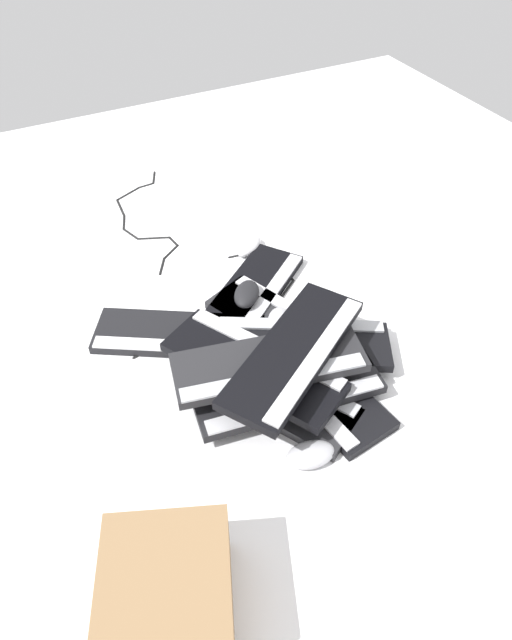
% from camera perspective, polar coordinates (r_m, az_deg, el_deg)
% --- Properties ---
extents(ground_plane, '(3.20, 3.20, 0.00)m').
position_cam_1_polar(ground_plane, '(1.43, -0.96, -4.85)').
color(ground_plane, white).
extents(keyboard_0, '(0.39, 0.44, 0.03)m').
position_cam_1_polar(keyboard_0, '(1.60, -0.65, 2.40)').
color(keyboard_0, black).
rests_on(keyboard_0, ground).
extents(keyboard_1, '(0.35, 0.46, 0.03)m').
position_cam_1_polar(keyboard_1, '(1.51, -7.69, -1.47)').
color(keyboard_1, black).
rests_on(keyboard_1, ground).
extents(keyboard_2, '(0.46, 0.35, 0.03)m').
position_cam_1_polar(keyboard_2, '(1.37, 1.19, -7.10)').
color(keyboard_2, '#232326').
rests_on(keyboard_2, ground).
extents(keyboard_3, '(0.46, 0.21, 0.03)m').
position_cam_1_polar(keyboard_3, '(1.40, 5.61, -5.91)').
color(keyboard_3, black).
rests_on(keyboard_3, ground).
extents(keyboard_4, '(0.46, 0.30, 0.03)m').
position_cam_1_polar(keyboard_4, '(1.51, 2.86, -0.68)').
color(keyboard_4, '#232326').
rests_on(keyboard_4, ground).
extents(keyboard_5, '(0.21, 0.46, 0.03)m').
position_cam_1_polar(keyboard_5, '(1.33, 3.19, -7.01)').
color(keyboard_5, black).
rests_on(keyboard_5, keyboard_2).
extents(keyboard_6, '(0.46, 0.35, 0.03)m').
position_cam_1_polar(keyboard_6, '(1.34, -0.27, -4.57)').
color(keyboard_6, black).
rests_on(keyboard_6, keyboard_5).
extents(keyboard_7, '(0.24, 0.46, 0.03)m').
position_cam_1_polar(keyboard_7, '(1.30, 1.35, -4.34)').
color(keyboard_7, '#232326').
rests_on(keyboard_7, keyboard_6).
extents(keyboard_8, '(0.36, 0.45, 0.03)m').
position_cam_1_polar(keyboard_8, '(1.29, 3.92, -3.22)').
color(keyboard_8, black).
rests_on(keyboard_8, keyboard_7).
extents(keyboard_9, '(0.34, 0.46, 0.03)m').
position_cam_1_polar(keyboard_9, '(1.43, 4.55, -2.36)').
color(keyboard_9, black).
rests_on(keyboard_9, keyboard_3).
extents(mouse_0, '(0.13, 0.12, 0.04)m').
position_cam_1_polar(mouse_0, '(1.55, -0.93, 2.62)').
color(mouse_0, black).
rests_on(mouse_0, keyboard_0).
extents(mouse_1, '(0.08, 0.12, 0.04)m').
position_cam_1_polar(mouse_1, '(1.26, 5.46, -13.26)').
color(mouse_1, '#B7B7BC').
rests_on(mouse_1, ground).
extents(mouse_2, '(0.13, 0.12, 0.04)m').
position_cam_1_polar(mouse_2, '(1.38, 4.31, -2.59)').
color(mouse_2, black).
rests_on(mouse_2, keyboard_9).
extents(mouse_3, '(0.12, 0.13, 0.04)m').
position_cam_1_polar(mouse_3, '(1.77, -0.77, 7.46)').
color(mouse_3, silver).
rests_on(mouse_3, ground).
extents(mouse_4, '(0.13, 0.11, 0.04)m').
position_cam_1_polar(mouse_4, '(1.47, 2.46, -0.26)').
color(mouse_4, '#B7B7BC').
rests_on(mouse_4, keyboard_4).
extents(cable_0, '(0.29, 0.53, 0.01)m').
position_cam_1_polar(cable_0, '(1.61, -1.73, 2.17)').
color(cable_0, black).
rests_on(cable_0, ground).
extents(cable_1, '(0.58, 0.22, 0.01)m').
position_cam_1_polar(cable_1, '(1.95, -11.15, 9.92)').
color(cable_1, black).
rests_on(cable_1, ground).
extents(cardboard_box, '(0.29, 0.28, 0.16)m').
position_cam_1_polar(cardboard_box, '(1.08, -8.78, -25.31)').
color(cardboard_box, olive).
rests_on(cardboard_box, ground).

